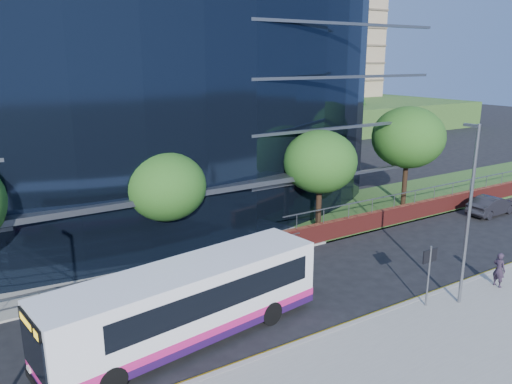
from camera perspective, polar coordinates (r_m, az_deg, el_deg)
ground at (r=21.98m, az=7.71°, el=-14.34°), size 200.00×200.00×0.00m
pavement_near at (r=19.00m, az=18.01°, el=-19.89°), size 80.00×8.00×0.15m
kerb at (r=21.29m, az=9.50°, el=-15.21°), size 80.00×0.25×0.16m
yellow_line_outer at (r=21.45m, az=9.13°, el=-15.17°), size 80.00×0.08×0.01m
yellow_line_inner at (r=21.55m, az=8.86°, el=-15.01°), size 80.00×0.08×0.01m
far_forecourt at (r=28.43m, az=-16.68°, el=-7.72°), size 50.00×8.00×0.10m
grass_verge at (r=45.83m, az=22.17°, el=0.42°), size 36.00×8.00×0.12m
glass_office at (r=36.49m, az=-18.90°, el=9.93°), size 44.00×23.10×16.00m
retaining_wall at (r=40.46m, az=23.12°, el=-0.70°), size 34.00×0.40×2.11m
guard_railings at (r=24.12m, az=-18.77°, el=-10.08°), size 24.00×0.05×1.10m
apartment_block at (r=84.44m, az=-0.41°, el=15.26°), size 60.00×42.00×30.00m
street_sign at (r=23.04m, az=19.20°, el=-7.72°), size 0.85×0.09×2.80m
tree_far_b at (r=26.65m, az=-10.26°, el=0.62°), size 4.29×4.29×6.05m
tree_far_c at (r=31.20m, az=7.34°, el=3.44°), size 4.62×4.62×6.51m
tree_far_d at (r=38.03m, az=17.00°, el=5.98°), size 5.28×5.28×7.44m
tree_dist_e at (r=65.92m, az=1.61°, el=9.61°), size 4.62×4.62×6.51m
tree_dist_f at (r=77.44m, az=10.80°, el=9.91°), size 4.29×4.29×6.05m
streetlight_east at (r=23.14m, az=23.15°, el=-1.99°), size 0.15×0.77×8.00m
city_bus at (r=19.90m, az=-7.59°, el=-12.32°), size 11.61×4.13×3.08m
parked_car at (r=39.02m, az=25.36°, el=-1.38°), size 4.20×1.55×1.37m
pedestrian at (r=26.67m, az=26.03°, el=-7.97°), size 0.45×0.65×1.70m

